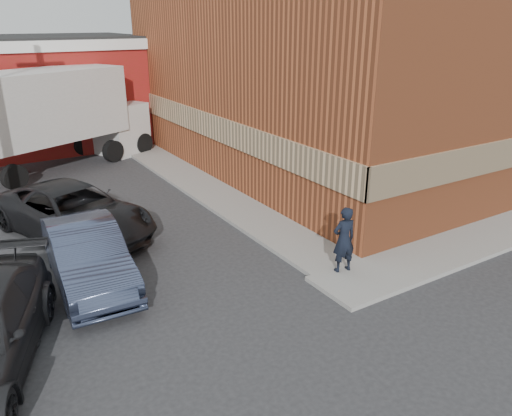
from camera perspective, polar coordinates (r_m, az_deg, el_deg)
ground at (r=13.57m, az=7.29°, el=-7.68°), size 90.00×90.00×0.00m
brick_building at (r=24.36m, az=10.26°, el=16.43°), size 14.25×18.25×9.36m
sidewalk_west at (r=20.93m, az=-6.99°, el=2.96°), size 1.80×18.00×0.12m
man at (r=13.27m, az=10.02°, el=-3.58°), size 0.71×0.52×1.81m
sedan at (r=13.48m, az=-18.71°, el=-5.14°), size 1.93×4.87×1.58m
suv_a at (r=16.49m, az=-20.11°, el=-0.44°), size 4.47×6.39×1.62m
box_truck at (r=24.36m, az=-21.25°, el=10.26°), size 9.20×6.00×4.39m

